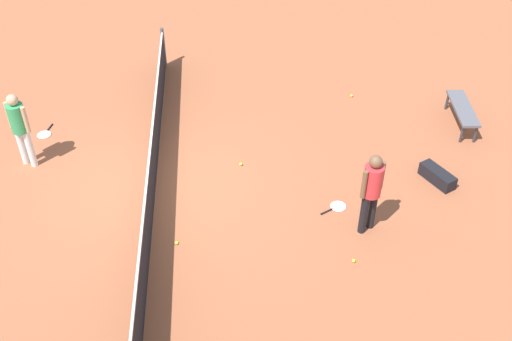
# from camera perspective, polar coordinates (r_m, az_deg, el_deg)

# --- Properties ---
(ground_plane) EXTENTS (40.00, 40.00, 0.00)m
(ground_plane) POSITION_cam_1_polar(r_m,az_deg,el_deg) (12.43, -9.45, -1.47)
(ground_plane) COLOR #9E5638
(court_net) EXTENTS (10.09, 0.09, 1.07)m
(court_net) POSITION_cam_1_polar(r_m,az_deg,el_deg) (12.12, -9.69, 0.34)
(court_net) COLOR #4C4C51
(court_net) RESTS_ON ground_plane
(player_near_side) EXTENTS (0.47, 0.49, 1.70)m
(player_near_side) POSITION_cam_1_polar(r_m,az_deg,el_deg) (10.87, 10.82, -1.57)
(player_near_side) COLOR black
(player_near_side) RESTS_ON ground_plane
(player_far_side) EXTENTS (0.46, 0.50, 1.70)m
(player_far_side) POSITION_cam_1_polar(r_m,az_deg,el_deg) (13.14, -21.35, 4.06)
(player_far_side) COLOR white
(player_far_side) RESTS_ON ground_plane
(tennis_racket_near_player) EXTENTS (0.43, 0.59, 0.03)m
(tennis_racket_near_player) POSITION_cam_1_polar(r_m,az_deg,el_deg) (11.89, 7.63, -3.40)
(tennis_racket_near_player) COLOR white
(tennis_racket_near_player) RESTS_ON ground_plane
(tennis_racket_far_player) EXTENTS (0.61, 0.38, 0.03)m
(tennis_racket_far_player) POSITION_cam_1_polar(r_m,az_deg,el_deg) (14.50, -19.23, 3.26)
(tennis_racket_far_player) COLOR white
(tennis_racket_far_player) RESTS_ON ground_plane
(tennis_ball_near_player) EXTENTS (0.07, 0.07, 0.07)m
(tennis_ball_near_player) POSITION_cam_1_polar(r_m,az_deg,el_deg) (15.19, 8.97, 6.95)
(tennis_ball_near_player) COLOR #C6E033
(tennis_ball_near_player) RESTS_ON ground_plane
(tennis_ball_by_net) EXTENTS (0.07, 0.07, 0.07)m
(tennis_ball_by_net) POSITION_cam_1_polar(r_m,az_deg,el_deg) (11.14, -7.47, -6.77)
(tennis_ball_by_net) COLOR #C6E033
(tennis_ball_by_net) RESTS_ON ground_plane
(tennis_ball_midcourt) EXTENTS (0.07, 0.07, 0.07)m
(tennis_ball_midcourt) POSITION_cam_1_polar(r_m,az_deg,el_deg) (10.89, 9.18, -8.37)
(tennis_ball_midcourt) COLOR #C6E033
(tennis_ball_midcourt) RESTS_ON ground_plane
(tennis_ball_baseline) EXTENTS (0.07, 0.07, 0.07)m
(tennis_ball_baseline) POSITION_cam_1_polar(r_m,az_deg,el_deg) (12.78, -1.43, 0.60)
(tennis_ball_baseline) COLOR #C6E033
(tennis_ball_baseline) RESTS_ON ground_plane
(courtside_bench) EXTENTS (1.53, 0.52, 0.48)m
(courtside_bench) POSITION_cam_1_polar(r_m,az_deg,el_deg) (14.56, 18.85, 5.44)
(courtside_bench) COLOR #595960
(courtside_bench) RESTS_ON ground_plane
(equipment_bag) EXTENTS (0.84, 0.62, 0.28)m
(equipment_bag) POSITION_cam_1_polar(r_m,az_deg,el_deg) (12.85, 16.56, -0.41)
(equipment_bag) COLOR black
(equipment_bag) RESTS_ON ground_plane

